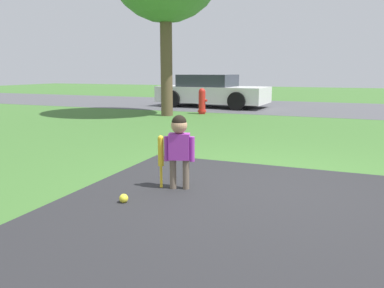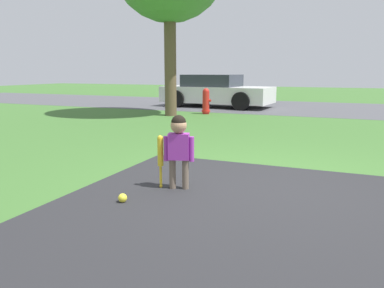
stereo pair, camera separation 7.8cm
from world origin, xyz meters
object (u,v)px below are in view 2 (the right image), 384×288
at_px(sports_ball, 123,198).
at_px(fire_hydrant, 206,101).
at_px(baseball_bat, 160,154).
at_px(child, 179,142).
at_px(parked_car, 216,91).

xyz_separation_m(sports_ball, fire_hydrant, (-2.17, 8.26, 0.36)).
bearing_deg(sports_ball, fire_hydrant, 104.73).
relative_size(baseball_bat, fire_hydrant, 0.77).
bearing_deg(fire_hydrant, child, -71.56).
distance_m(baseball_bat, sports_ball, 0.73).
distance_m(fire_hydrant, parked_car, 2.55).
distance_m(baseball_bat, fire_hydrant, 7.99).
height_order(child, sports_ball, child).
height_order(child, parked_car, parked_car).
height_order(fire_hydrant, parked_car, parked_car).
xyz_separation_m(child, parked_car, (-3.06, 10.08, 0.03)).
distance_m(sports_ball, parked_car, 11.09).
relative_size(baseball_bat, parked_car, 0.15).
bearing_deg(baseball_bat, fire_hydrant, 106.83).
bearing_deg(child, parked_car, 90.74).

